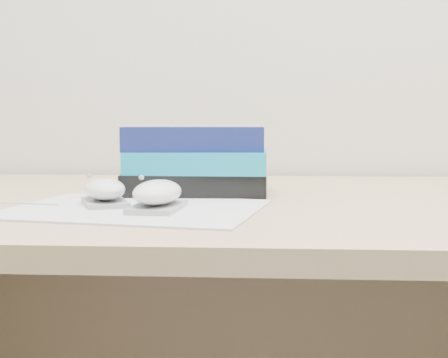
# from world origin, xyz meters

# --- Properties ---
(desk) EXTENTS (1.60, 0.80, 0.73)m
(desk) POSITION_xyz_m (0.00, 1.64, 0.50)
(desk) COLOR tan
(desk) RESTS_ON ground
(mousepad) EXTENTS (0.39, 0.33, 0.00)m
(mousepad) POSITION_xyz_m (-0.22, 1.43, 0.73)
(mousepad) COLOR #9A9AA2
(mousepad) RESTS_ON desk
(mouse_rear) EXTENTS (0.09, 0.12, 0.04)m
(mouse_rear) POSITION_xyz_m (-0.27, 1.46, 0.75)
(mouse_rear) COLOR gray
(mouse_rear) RESTS_ON mousepad
(mouse_front) EXTENTS (0.07, 0.12, 0.05)m
(mouse_front) POSITION_xyz_m (-0.18, 1.42, 0.75)
(mouse_front) COLOR #959598
(mouse_front) RESTS_ON mousepad
(book_stack) EXTENTS (0.24, 0.20, 0.12)m
(book_stack) POSITION_xyz_m (-0.15, 1.63, 0.79)
(book_stack) COLOR black
(book_stack) RESTS_ON desk
(pouch) EXTENTS (0.13, 0.11, 0.10)m
(pouch) POSITION_xyz_m (-0.19, 1.66, 0.78)
(pouch) COLOR black
(pouch) RESTS_ON desk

